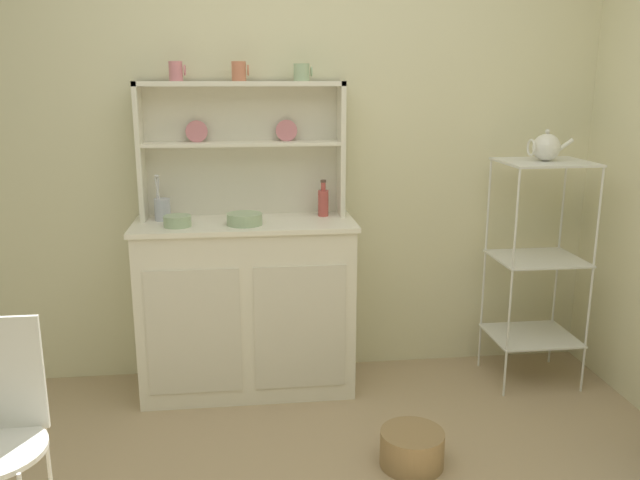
{
  "coord_description": "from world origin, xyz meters",
  "views": [
    {
      "loc": [
        -0.32,
        -1.84,
        1.59
      ],
      "look_at": [
        0.04,
        1.12,
        0.86
      ],
      "focal_mm": 36.64,
      "sensor_mm": 36.0,
      "label": 1
    }
  ],
  "objects_px": {
    "bowl_mixing_large": "(177,221)",
    "porcelain_teapot": "(546,147)",
    "hutch_shelf_unit": "(242,138)",
    "floor_basket": "(412,448)",
    "cup_rose_0": "(176,71)",
    "utensil_jar": "(162,209)",
    "hutch_cabinet": "(247,305)",
    "jam_bottle": "(323,202)",
    "bakers_rack": "(538,251)"
  },
  "relations": [
    {
      "from": "hutch_cabinet",
      "to": "porcelain_teapot",
      "type": "height_order",
      "value": "porcelain_teapot"
    },
    {
      "from": "floor_basket",
      "to": "jam_bottle",
      "type": "xyz_separation_m",
      "value": [
        -0.27,
        0.9,
        0.9
      ]
    },
    {
      "from": "hutch_cabinet",
      "to": "cup_rose_0",
      "type": "distance_m",
      "value": 1.21
    },
    {
      "from": "hutch_cabinet",
      "to": "floor_basket",
      "type": "distance_m",
      "value": 1.12
    },
    {
      "from": "hutch_cabinet",
      "to": "cup_rose_0",
      "type": "bearing_deg",
      "value": 158.38
    },
    {
      "from": "hutch_cabinet",
      "to": "hutch_shelf_unit",
      "type": "relative_size",
      "value": 1.07
    },
    {
      "from": "bakers_rack",
      "to": "bowl_mixing_large",
      "type": "distance_m",
      "value": 1.85
    },
    {
      "from": "hutch_shelf_unit",
      "to": "jam_bottle",
      "type": "relative_size",
      "value": 5.46
    },
    {
      "from": "hutch_cabinet",
      "to": "jam_bottle",
      "type": "relative_size",
      "value": 5.84
    },
    {
      "from": "porcelain_teapot",
      "to": "cup_rose_0",
      "type": "bearing_deg",
      "value": 173.77
    },
    {
      "from": "cup_rose_0",
      "to": "jam_bottle",
      "type": "xyz_separation_m",
      "value": [
        0.72,
        -0.04,
        -0.65
      ]
    },
    {
      "from": "utensil_jar",
      "to": "hutch_shelf_unit",
      "type": "bearing_deg",
      "value": 11.91
    },
    {
      "from": "hutch_shelf_unit",
      "to": "cup_rose_0",
      "type": "relative_size",
      "value": 10.98
    },
    {
      "from": "hutch_shelf_unit",
      "to": "bowl_mixing_large",
      "type": "bearing_deg",
      "value": -143.58
    },
    {
      "from": "bakers_rack",
      "to": "jam_bottle",
      "type": "distance_m",
      "value": 1.15
    },
    {
      "from": "jam_bottle",
      "to": "hutch_cabinet",
      "type": "bearing_deg",
      "value": -168.04
    },
    {
      "from": "bakers_rack",
      "to": "porcelain_teapot",
      "type": "relative_size",
      "value": 5.23
    },
    {
      "from": "floor_basket",
      "to": "porcelain_teapot",
      "type": "relative_size",
      "value": 1.19
    },
    {
      "from": "cup_rose_0",
      "to": "jam_bottle",
      "type": "height_order",
      "value": "cup_rose_0"
    },
    {
      "from": "cup_rose_0",
      "to": "bowl_mixing_large",
      "type": "height_order",
      "value": "cup_rose_0"
    },
    {
      "from": "hutch_shelf_unit",
      "to": "bakers_rack",
      "type": "height_order",
      "value": "hutch_shelf_unit"
    },
    {
      "from": "hutch_cabinet",
      "to": "hutch_shelf_unit",
      "type": "distance_m",
      "value": 0.85
    },
    {
      "from": "hutch_shelf_unit",
      "to": "porcelain_teapot",
      "type": "bearing_deg",
      "value": -9.03
    },
    {
      "from": "cup_rose_0",
      "to": "utensil_jar",
      "type": "height_order",
      "value": "cup_rose_0"
    },
    {
      "from": "hutch_cabinet",
      "to": "bakers_rack",
      "type": "bearing_deg",
      "value": -2.9
    },
    {
      "from": "hutch_cabinet",
      "to": "hutch_shelf_unit",
      "type": "bearing_deg",
      "value": 90.0
    },
    {
      "from": "hutch_cabinet",
      "to": "floor_basket",
      "type": "xyz_separation_m",
      "value": [
        0.67,
        -0.81,
        -0.39
      ]
    },
    {
      "from": "jam_bottle",
      "to": "bakers_rack",
      "type": "bearing_deg",
      "value": -8.37
    },
    {
      "from": "bakers_rack",
      "to": "utensil_jar",
      "type": "relative_size",
      "value": 5.12
    },
    {
      "from": "hutch_cabinet",
      "to": "hutch_shelf_unit",
      "type": "height_order",
      "value": "hutch_shelf_unit"
    },
    {
      "from": "floor_basket",
      "to": "cup_rose_0",
      "type": "bearing_deg",
      "value": 136.52
    },
    {
      "from": "hutch_shelf_unit",
      "to": "bowl_mixing_large",
      "type": "xyz_separation_m",
      "value": [
        -0.32,
        -0.24,
        -0.37
      ]
    },
    {
      "from": "floor_basket",
      "to": "bowl_mixing_large",
      "type": "xyz_separation_m",
      "value": [
        -1.0,
        0.74,
        0.85
      ]
    },
    {
      "from": "bakers_rack",
      "to": "bowl_mixing_large",
      "type": "relative_size",
      "value": 8.96
    },
    {
      "from": "cup_rose_0",
      "to": "bowl_mixing_large",
      "type": "bearing_deg",
      "value": -93.84
    },
    {
      "from": "bowl_mixing_large",
      "to": "porcelain_teapot",
      "type": "bearing_deg",
      "value": -0.11
    },
    {
      "from": "bakers_rack",
      "to": "cup_rose_0",
      "type": "xyz_separation_m",
      "value": [
        -1.82,
        0.2,
        0.91
      ]
    },
    {
      "from": "bakers_rack",
      "to": "hutch_shelf_unit",
      "type": "bearing_deg",
      "value": 170.98
    },
    {
      "from": "floor_basket",
      "to": "hutch_shelf_unit",
      "type": "bearing_deg",
      "value": 124.7
    },
    {
      "from": "bakers_rack",
      "to": "cup_rose_0",
      "type": "relative_size",
      "value": 12.69
    },
    {
      "from": "hutch_shelf_unit",
      "to": "hutch_cabinet",
      "type": "bearing_deg",
      "value": -90.0
    },
    {
      "from": "bowl_mixing_large",
      "to": "porcelain_teapot",
      "type": "height_order",
      "value": "porcelain_teapot"
    },
    {
      "from": "hutch_cabinet",
      "to": "bowl_mixing_large",
      "type": "height_order",
      "value": "bowl_mixing_large"
    },
    {
      "from": "jam_bottle",
      "to": "utensil_jar",
      "type": "height_order",
      "value": "utensil_jar"
    },
    {
      "from": "bakers_rack",
      "to": "floor_basket",
      "type": "distance_m",
      "value": 1.29
    },
    {
      "from": "porcelain_teapot",
      "to": "jam_bottle",
      "type": "bearing_deg",
      "value": 171.62
    },
    {
      "from": "hutch_shelf_unit",
      "to": "jam_bottle",
      "type": "xyz_separation_m",
      "value": [
        0.41,
        -0.08,
        -0.32
      ]
    },
    {
      "from": "hutch_cabinet",
      "to": "hutch_shelf_unit",
      "type": "xyz_separation_m",
      "value": [
        -0.0,
        0.16,
        0.84
      ]
    },
    {
      "from": "cup_rose_0",
      "to": "jam_bottle",
      "type": "bearing_deg",
      "value": -2.88
    },
    {
      "from": "floor_basket",
      "to": "utensil_jar",
      "type": "bearing_deg",
      "value": 140.66
    }
  ]
}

